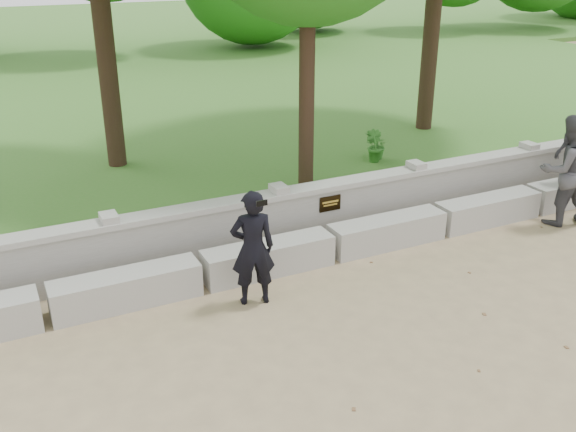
# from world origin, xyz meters

# --- Properties ---
(ground) EXTENTS (80.00, 80.00, 0.00)m
(ground) POSITION_xyz_m (0.00, 0.00, 0.00)
(ground) COLOR #9D8860
(ground) RESTS_ON ground
(lawn) EXTENTS (40.00, 22.00, 0.25)m
(lawn) POSITION_xyz_m (0.00, 14.00, 0.12)
(lawn) COLOR #387224
(lawn) RESTS_ON ground
(concrete_bench) EXTENTS (11.90, 0.45, 0.45)m
(concrete_bench) POSITION_xyz_m (0.00, 1.90, 0.22)
(concrete_bench) COLOR #AAA8A0
(concrete_bench) RESTS_ON ground
(parapet_wall) EXTENTS (12.50, 0.35, 0.90)m
(parapet_wall) POSITION_xyz_m (0.00, 2.60, 0.46)
(parapet_wall) COLOR #9F9D97
(parapet_wall) RESTS_ON ground
(man_main) EXTENTS (0.63, 0.58, 1.54)m
(man_main) POSITION_xyz_m (-1.51, 1.25, 0.77)
(man_main) COLOR black
(man_main) RESTS_ON ground
(visitor_left) EXTENTS (1.04, 0.90, 1.84)m
(visitor_left) POSITION_xyz_m (4.06, 1.39, 0.92)
(visitor_left) COLOR #3F3F44
(visitor_left) RESTS_ON ground
(shrub_b) EXTENTS (0.32, 0.38, 0.64)m
(shrub_b) POSITION_xyz_m (2.69, 4.88, 0.57)
(shrub_b) COLOR #327026
(shrub_b) RESTS_ON lawn
(shrub_c) EXTENTS (0.66, 0.64, 0.56)m
(shrub_c) POSITION_xyz_m (2.82, 4.98, 0.53)
(shrub_c) COLOR #327026
(shrub_c) RESTS_ON lawn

